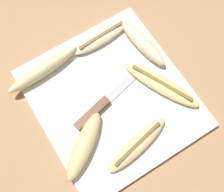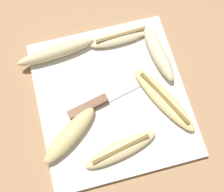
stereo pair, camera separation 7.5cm
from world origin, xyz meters
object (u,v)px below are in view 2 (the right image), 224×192
Objects in this scene: banana_soft_right at (56,52)px; banana_bright_far at (158,54)px; knife at (96,103)px; banana_golden_short at (164,99)px; banana_spotted_left at (70,135)px; banana_cream_curved at (121,37)px; banana_mellow_near at (121,150)px.

banana_bright_far is at bearing 74.31° from banana_soft_right.
knife is 0.20m from banana_bright_far.
banana_golden_short is 0.12m from banana_bright_far.
banana_golden_short is at bearing 97.17° from banana_spotted_left.
banana_soft_right is 1.21× the size of banana_cream_curved.
knife is at bearing 129.03° from banana_spotted_left.
banana_soft_right is at bearing -161.20° from banana_mellow_near.
banana_cream_curved is (-0.07, -0.08, -0.01)m from banana_bright_far.
banana_spotted_left is 0.29m from banana_cream_curved.
banana_golden_short is 1.12× the size of banana_mellow_near.
banana_golden_short is 0.20m from banana_cream_curved.
banana_spotted_left is 0.12m from banana_mellow_near.
banana_mellow_near is at bearing 59.77° from banana_spotted_left.
knife is at bearing -167.31° from banana_mellow_near.
banana_spotted_left reaches higher than banana_golden_short.
banana_bright_far reaches higher than banana_golden_short.
banana_golden_short is (0.03, 0.16, 0.00)m from knife.
banana_bright_far is (-0.21, 0.15, 0.01)m from banana_mellow_near.
banana_cream_curved is at bearing 164.94° from banana_mellow_near.
banana_mellow_near is 0.29m from banana_soft_right.
knife is 0.17m from banana_soft_right.
banana_golden_short is 1.01× the size of banana_soft_right.
banana_cream_curved is at bearing 140.60° from banana_spotted_left.
banana_golden_short is at bearing 50.46° from banana_soft_right.
banana_bright_far reaches higher than knife.
banana_spotted_left reaches higher than knife.
banana_mellow_near is at bearing -36.51° from banana_bright_far.
banana_golden_short is 1.24× the size of banana_bright_far.
banana_soft_right is (-0.15, -0.07, 0.01)m from knife.
banana_bright_far reaches higher than banana_cream_curved.
banana_golden_short is at bearing 124.71° from banana_mellow_near.
banana_cream_curved reaches higher than knife.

